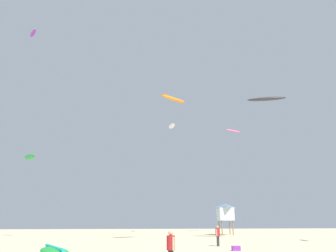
{
  "coord_description": "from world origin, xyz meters",
  "views": [
    {
      "loc": [
        -2.73,
        -11.27,
        2.17
      ],
      "look_at": [
        0.0,
        18.01,
        10.81
      ],
      "focal_mm": 33.67,
      "sensor_mm": 36.0,
      "label": 1
    }
  ],
  "objects_px": {
    "person_midground": "(218,234)",
    "kite_aloft_4": "(173,99)",
    "kite_aloft_1": "(233,131)",
    "cooler_box": "(236,248)",
    "kite_grounded_near": "(54,252)",
    "kite_aloft_2": "(30,157)",
    "lifeguard_tower": "(225,212)",
    "person_foreground": "(171,246)",
    "kite_aloft_6": "(33,33)",
    "kite_aloft_7": "(266,99)",
    "kite_aloft_3": "(172,126)"
  },
  "relations": [
    {
      "from": "person_midground",
      "to": "kite_aloft_4",
      "type": "relative_size",
      "value": 0.48
    },
    {
      "from": "kite_aloft_1",
      "to": "cooler_box",
      "type": "bearing_deg",
      "value": -108.16
    },
    {
      "from": "kite_grounded_near",
      "to": "cooler_box",
      "type": "height_order",
      "value": "kite_grounded_near"
    },
    {
      "from": "kite_grounded_near",
      "to": "kite_aloft_2",
      "type": "distance_m",
      "value": 24.44
    },
    {
      "from": "cooler_box",
      "to": "kite_aloft_2",
      "type": "distance_m",
      "value": 29.33
    },
    {
      "from": "lifeguard_tower",
      "to": "kite_aloft_4",
      "type": "height_order",
      "value": "kite_aloft_4"
    },
    {
      "from": "kite_aloft_1",
      "to": "kite_grounded_near",
      "type": "bearing_deg",
      "value": -124.97
    },
    {
      "from": "person_foreground",
      "to": "kite_aloft_6",
      "type": "height_order",
      "value": "kite_aloft_6"
    },
    {
      "from": "kite_aloft_4",
      "to": "kite_aloft_1",
      "type": "bearing_deg",
      "value": 56.1
    },
    {
      "from": "kite_grounded_near",
      "to": "cooler_box",
      "type": "relative_size",
      "value": 8.83
    },
    {
      "from": "cooler_box",
      "to": "kite_aloft_6",
      "type": "distance_m",
      "value": 34.56
    },
    {
      "from": "kite_aloft_4",
      "to": "kite_aloft_7",
      "type": "xyz_separation_m",
      "value": [
        11.1,
        1.22,
        0.9
      ]
    },
    {
      "from": "kite_aloft_1",
      "to": "kite_aloft_6",
      "type": "distance_m",
      "value": 33.85
    },
    {
      "from": "kite_grounded_near",
      "to": "kite_aloft_1",
      "type": "height_order",
      "value": "kite_aloft_1"
    },
    {
      "from": "cooler_box",
      "to": "kite_aloft_3",
      "type": "relative_size",
      "value": 0.19
    },
    {
      "from": "kite_grounded_near",
      "to": "lifeguard_tower",
      "type": "xyz_separation_m",
      "value": [
        16.97,
        23.53,
        2.78
      ]
    },
    {
      "from": "kite_aloft_1",
      "to": "kite_aloft_6",
      "type": "bearing_deg",
      "value": -154.32
    },
    {
      "from": "kite_grounded_near",
      "to": "lifeguard_tower",
      "type": "height_order",
      "value": "lifeguard_tower"
    },
    {
      "from": "person_foreground",
      "to": "kite_aloft_6",
      "type": "xyz_separation_m",
      "value": [
        -15.22,
        21.2,
        23.61
      ]
    },
    {
      "from": "kite_aloft_2",
      "to": "kite_aloft_3",
      "type": "relative_size",
      "value": 0.82
    },
    {
      "from": "kite_grounded_near",
      "to": "kite_aloft_3",
      "type": "distance_m",
      "value": 35.11
    },
    {
      "from": "kite_aloft_3",
      "to": "kite_aloft_6",
      "type": "relative_size",
      "value": 1.4
    },
    {
      "from": "person_foreground",
      "to": "kite_aloft_1",
      "type": "relative_size",
      "value": 0.51
    },
    {
      "from": "person_midground",
      "to": "kite_aloft_4",
      "type": "xyz_separation_m",
      "value": [
        -3.03,
        5.22,
        13.78
      ]
    },
    {
      "from": "kite_grounded_near",
      "to": "person_foreground",
      "type": "bearing_deg",
      "value": -41.66
    },
    {
      "from": "lifeguard_tower",
      "to": "kite_aloft_6",
      "type": "distance_m",
      "value": 34.53
    },
    {
      "from": "person_foreground",
      "to": "kite_aloft_3",
      "type": "relative_size",
      "value": 0.56
    },
    {
      "from": "person_foreground",
      "to": "kite_aloft_1",
      "type": "height_order",
      "value": "kite_aloft_1"
    },
    {
      "from": "kite_aloft_4",
      "to": "kite_aloft_3",
      "type": "bearing_deg",
      "value": 84.63
    },
    {
      "from": "cooler_box",
      "to": "person_midground",
      "type": "bearing_deg",
      "value": 95.19
    },
    {
      "from": "kite_aloft_4",
      "to": "kite_aloft_7",
      "type": "height_order",
      "value": "kite_aloft_7"
    },
    {
      "from": "kite_aloft_6",
      "to": "kite_aloft_7",
      "type": "height_order",
      "value": "kite_aloft_6"
    },
    {
      "from": "person_midground",
      "to": "cooler_box",
      "type": "xyz_separation_m",
      "value": [
        0.34,
        -3.75,
        -0.77
      ]
    },
    {
      "from": "person_midground",
      "to": "kite_aloft_6",
      "type": "xyz_separation_m",
      "value": [
        -20.31,
        9.34,
        23.65
      ]
    },
    {
      "from": "person_midground",
      "to": "kite_aloft_6",
      "type": "relative_size",
      "value": 0.76
    },
    {
      "from": "kite_aloft_1",
      "to": "kite_aloft_6",
      "type": "xyz_separation_m",
      "value": [
        -29.62,
        -14.24,
        8.1
      ]
    },
    {
      "from": "person_midground",
      "to": "kite_grounded_near",
      "type": "xyz_separation_m",
      "value": [
        -11.5,
        -6.16,
        -0.65
      ]
    },
    {
      "from": "cooler_box",
      "to": "kite_aloft_2",
      "type": "height_order",
      "value": "kite_aloft_2"
    },
    {
      "from": "lifeguard_tower",
      "to": "kite_aloft_4",
      "type": "xyz_separation_m",
      "value": [
        -8.5,
        -12.15,
        11.65
      ]
    },
    {
      "from": "person_midground",
      "to": "lifeguard_tower",
      "type": "xyz_separation_m",
      "value": [
        5.47,
        17.38,
        2.13
      ]
    },
    {
      "from": "person_midground",
      "to": "kite_aloft_6",
      "type": "height_order",
      "value": "kite_aloft_6"
    },
    {
      "from": "kite_aloft_3",
      "to": "person_midground",
      "type": "bearing_deg",
      "value": -86.64
    },
    {
      "from": "lifeguard_tower",
      "to": "cooler_box",
      "type": "xyz_separation_m",
      "value": [
        -5.13,
        -21.13,
        -2.89
      ]
    },
    {
      "from": "person_midground",
      "to": "kite_aloft_4",
      "type": "height_order",
      "value": "kite_aloft_4"
    },
    {
      "from": "kite_grounded_near",
      "to": "kite_aloft_2",
      "type": "height_order",
      "value": "kite_aloft_2"
    },
    {
      "from": "kite_aloft_3",
      "to": "kite_aloft_6",
      "type": "distance_m",
      "value": 24.62
    },
    {
      "from": "kite_aloft_2",
      "to": "person_foreground",
      "type": "bearing_deg",
      "value": -59.6
    },
    {
      "from": "lifeguard_tower",
      "to": "kite_aloft_2",
      "type": "xyz_separation_m",
      "value": [
        -26.01,
        -2.89,
        6.69
      ]
    },
    {
      "from": "lifeguard_tower",
      "to": "kite_aloft_6",
      "type": "relative_size",
      "value": 1.98
    },
    {
      "from": "cooler_box",
      "to": "kite_aloft_7",
      "type": "distance_m",
      "value": 20.06
    }
  ]
}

